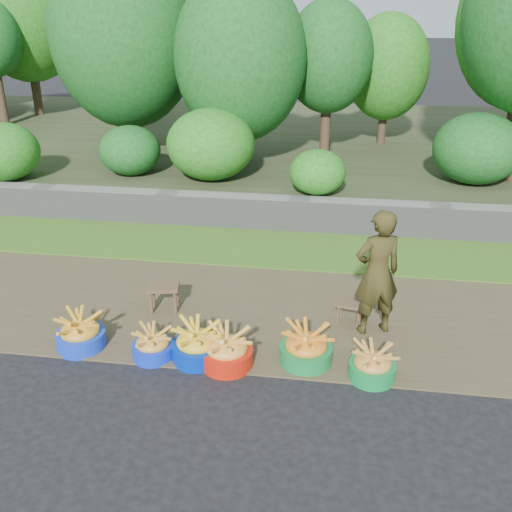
# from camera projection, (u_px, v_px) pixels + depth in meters

# --- Properties ---
(ground_plane) EXTENTS (120.00, 120.00, 0.00)m
(ground_plane) POSITION_uv_depth(u_px,v_px,m) (267.00, 377.00, 5.78)
(ground_plane) COLOR black
(ground_plane) RESTS_ON ground
(dirt_shoulder) EXTENTS (80.00, 2.50, 0.02)m
(dirt_shoulder) POSITION_uv_depth(u_px,v_px,m) (280.00, 315.00, 6.90)
(dirt_shoulder) COLOR #4D422B
(dirt_shoulder) RESTS_ON ground
(grass_verge) EXTENTS (80.00, 1.50, 0.04)m
(grass_verge) POSITION_uv_depth(u_px,v_px,m) (294.00, 249.00, 8.70)
(grass_verge) COLOR #3F6D1D
(grass_verge) RESTS_ON ground
(retaining_wall) EXTENTS (80.00, 0.35, 0.55)m
(retaining_wall) POSITION_uv_depth(u_px,v_px,m) (299.00, 215.00, 9.36)
(retaining_wall) COLOR slate
(retaining_wall) RESTS_ON ground
(earth_bank) EXTENTS (80.00, 10.00, 0.50)m
(earth_bank) POSITION_uv_depth(u_px,v_px,m) (315.00, 147.00, 13.79)
(earth_bank) COLOR #364023
(earth_bank) RESTS_ON ground
(vegetation) EXTENTS (31.77, 8.46, 4.78)m
(vegetation) POSITION_uv_depth(u_px,v_px,m) (146.00, 39.00, 12.35)
(vegetation) COLOR #3D2D1F
(vegetation) RESTS_ON earth_bank
(basin_a) EXTENTS (0.53, 0.53, 0.40)m
(basin_a) POSITION_uv_depth(u_px,v_px,m) (80.00, 333.00, 6.20)
(basin_a) COLOR blue
(basin_a) RESTS_ON ground
(basin_b) EXTENTS (0.45, 0.45, 0.33)m
(basin_b) POSITION_uv_depth(u_px,v_px,m) (153.00, 345.00, 6.04)
(basin_b) COLOR #0F2FD9
(basin_b) RESTS_ON ground
(basin_c) EXTENTS (0.55, 0.55, 0.41)m
(basin_c) POSITION_uv_depth(u_px,v_px,m) (197.00, 344.00, 6.00)
(basin_c) COLOR #0228A8
(basin_c) RESTS_ON ground
(basin_d) EXTENTS (0.54, 0.54, 0.41)m
(basin_d) POSITION_uv_depth(u_px,v_px,m) (227.00, 350.00, 5.89)
(basin_d) COLOR red
(basin_d) RESTS_ON ground
(basin_e) EXTENTS (0.56, 0.56, 0.41)m
(basin_e) POSITION_uv_depth(u_px,v_px,m) (306.00, 348.00, 5.93)
(basin_e) COLOR #147936
(basin_e) RESTS_ON ground
(basin_f) EXTENTS (0.47, 0.47, 0.35)m
(basin_f) POSITION_uv_depth(u_px,v_px,m) (372.00, 365.00, 5.70)
(basin_f) COLOR #0E8037
(basin_f) RESTS_ON ground
(stool_left) EXTENTS (0.43, 0.36, 0.33)m
(stool_left) POSITION_uv_depth(u_px,v_px,m) (163.00, 290.00, 6.90)
(stool_left) COLOR brown
(stool_left) RESTS_ON dirt_shoulder
(stool_right) EXTENTS (0.34, 0.29, 0.27)m
(stool_right) POSITION_uv_depth(u_px,v_px,m) (350.00, 306.00, 6.64)
(stool_right) COLOR brown
(stool_right) RESTS_ON dirt_shoulder
(vendor_woman) EXTENTS (0.63, 0.53, 1.47)m
(vendor_woman) POSITION_uv_depth(u_px,v_px,m) (377.00, 273.00, 6.26)
(vendor_woman) COLOR black
(vendor_woman) RESTS_ON dirt_shoulder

